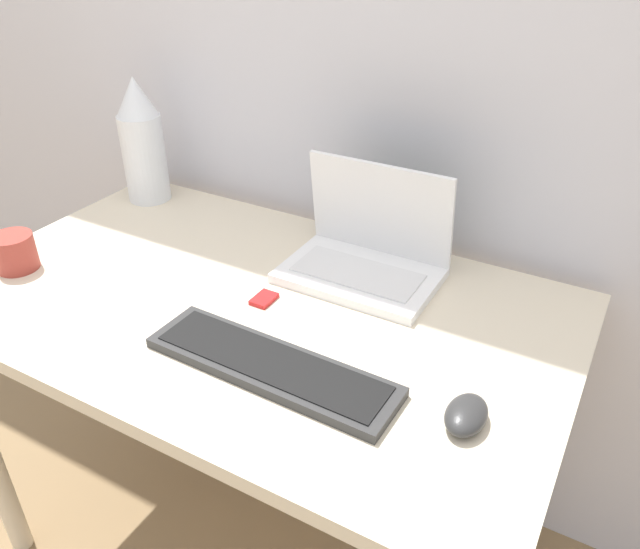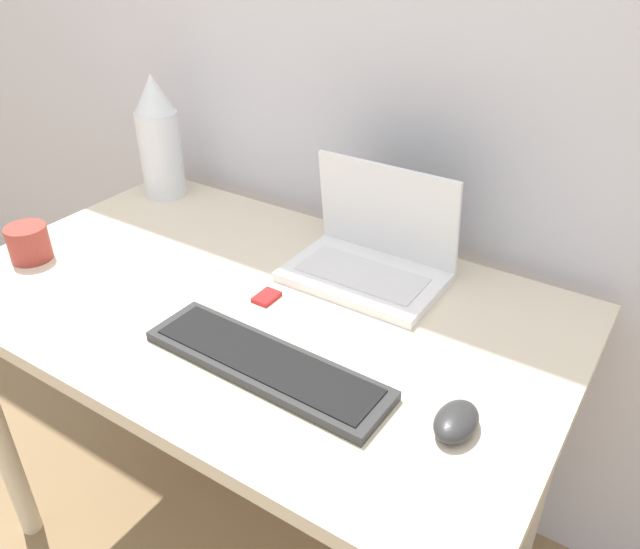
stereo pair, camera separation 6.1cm
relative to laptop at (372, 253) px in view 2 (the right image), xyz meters
The scene contains 8 objects.
wall_back 0.51m from the laptop, 123.50° to the left, with size 6.00×0.05×2.50m.
desk 0.29m from the laptop, 126.22° to the right, with size 1.23×0.73×0.77m.
laptop is the anchor object (origin of this frame).
keyboard 0.37m from the laptop, 89.98° to the right, with size 0.45×0.13×0.02m.
mouse 0.46m from the laptop, 45.08° to the right, with size 0.06×0.09×0.04m.
vase 0.67m from the laptop, behind, with size 0.11×0.11×0.31m.
mp3_player 0.24m from the laptop, 123.15° to the right, with size 0.04×0.05×0.01m.
mug 0.74m from the laptop, 152.11° to the right, with size 0.09×0.09×0.08m.
Camera 2 is at (0.67, -0.42, 1.45)m, focal length 35.00 mm.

